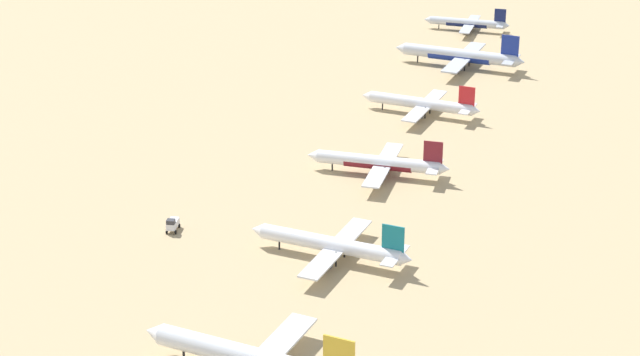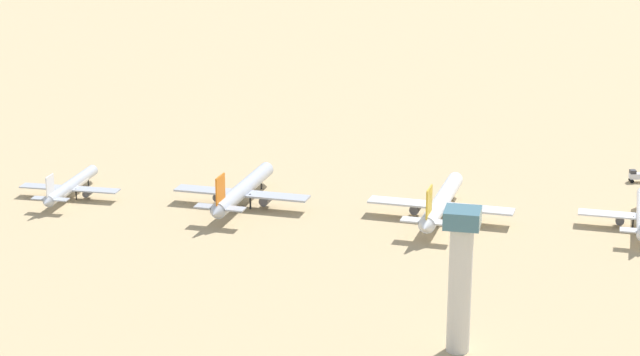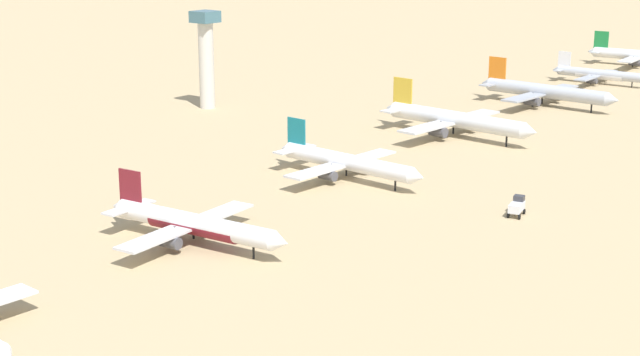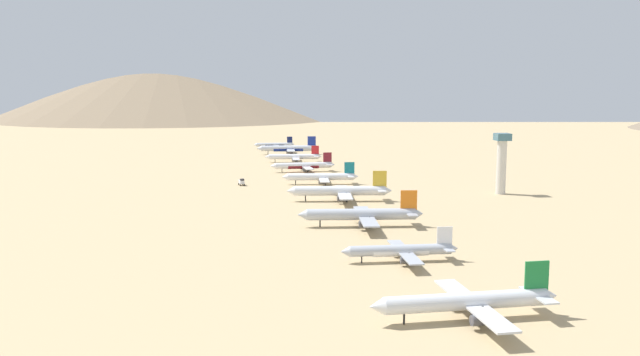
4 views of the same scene
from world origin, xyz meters
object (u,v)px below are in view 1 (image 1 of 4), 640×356
parked_jet_4 (332,245)px  service_truck (172,224)px  parked_jet_3 (379,163)px  parked_jet_2 (422,104)px  parked_jet_1 (461,55)px  parked_jet_0 (468,23)px

parked_jet_4 → service_truck: parked_jet_4 is taller
parked_jet_3 → parked_jet_4: size_ratio=0.98×
parked_jet_3 → service_truck: bearing=54.6°
parked_jet_3 → service_truck: size_ratio=7.53×
parked_jet_2 → service_truck: bearing=71.7°
parked_jet_4 → parked_jet_1: bearing=-86.6°
parked_jet_1 → parked_jet_3: size_ratio=1.19×
parked_jet_2 → parked_jet_4: parked_jet_4 is taller
parked_jet_3 → parked_jet_4: (-5.86, 54.43, 0.13)m
parked_jet_4 → service_truck: size_ratio=7.67×
parked_jet_3 → parked_jet_4: parked_jet_4 is taller
parked_jet_4 → service_truck: (44.20, -0.45, -2.09)m
parked_jet_0 → parked_jet_1: parked_jet_1 is taller
parked_jet_2 → service_truck: parked_jet_2 is taller
parked_jet_1 → parked_jet_3: (-3.97, 108.91, -0.77)m
parked_jet_2 → parked_jet_1: bearing=-88.8°
parked_jet_0 → parked_jet_4: (-19.64, 213.58, 0.70)m
parked_jet_0 → parked_jet_3: size_ratio=0.86×
parked_jet_3 → parked_jet_4: 54.74m
parked_jet_0 → parked_jet_2: (-10.96, 105.44, 0.54)m
parked_jet_0 → parked_jet_3: bearing=94.9°
parked_jet_2 → parked_jet_4: size_ratio=0.96×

